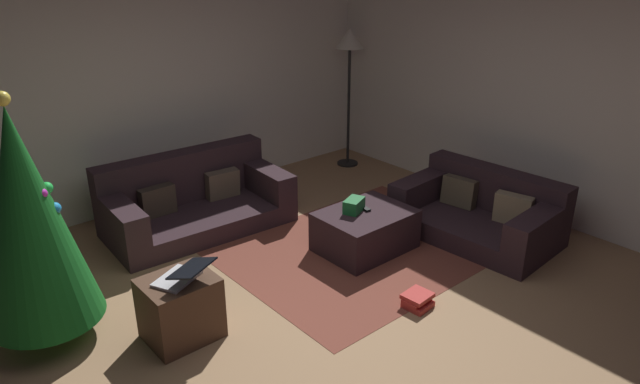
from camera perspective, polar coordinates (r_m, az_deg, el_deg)
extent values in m
plane|color=#93704C|center=(4.63, 0.59, -13.07)|extent=(6.40, 6.40, 0.00)
cube|color=silver|center=(6.60, -17.91, 9.41)|extent=(6.40, 0.12, 2.60)
cube|color=silver|center=(6.44, 22.41, 8.48)|extent=(0.12, 6.40, 2.60)
cube|color=#2D1E23|center=(6.18, -11.77, -2.62)|extent=(1.91, 1.05, 0.21)
cube|color=#2D1E23|center=(6.33, -13.44, 1.52)|extent=(1.87, 0.35, 0.54)
cube|color=#2D1E23|center=(6.43, -5.51, 1.28)|extent=(0.29, 0.95, 0.30)
cube|color=#2D1E23|center=(5.82, -19.09, -2.35)|extent=(0.29, 0.95, 0.30)
cube|color=brown|center=(6.35, -9.56, 0.77)|extent=(0.37, 0.17, 0.31)
cube|color=#372D24|center=(6.08, -15.71, -0.85)|extent=(0.36, 0.13, 0.30)
cube|color=#2D1E23|center=(6.09, 14.98, -3.37)|extent=(1.04, 1.60, 0.21)
cube|color=#2D1E23|center=(6.25, 16.97, 0.30)|extent=(0.34, 1.56, 0.43)
cube|color=#2D1E23|center=(5.73, 20.76, -3.17)|extent=(0.96, 0.30, 0.28)
cube|color=#2D1E23|center=(6.31, 10.19, 0.43)|extent=(0.96, 0.30, 0.28)
cube|color=#8C7A5B|center=(5.98, 18.50, -1.62)|extent=(0.20, 0.38, 0.30)
cube|color=brown|center=(6.25, 13.56, 0.03)|extent=(0.20, 0.38, 0.31)
cube|color=#2D1E23|center=(5.63, 4.46, -3.79)|extent=(0.87, 0.66, 0.39)
cube|color=#19662D|center=(5.51, 3.36, -1.32)|extent=(0.26, 0.21, 0.13)
cube|color=black|center=(5.60, 4.38, -1.57)|extent=(0.08, 0.17, 0.02)
cylinder|color=brown|center=(4.91, -24.91, -11.87)|extent=(0.10, 0.10, 0.19)
cone|color=#145E1E|center=(4.49, -26.80, -2.33)|extent=(0.81, 0.81, 1.61)
sphere|color=#CC33BF|center=(4.75, -24.22, -4.28)|extent=(0.05, 0.05, 0.05)
sphere|color=yellow|center=(4.76, -29.00, -6.56)|extent=(0.05, 0.05, 0.05)
sphere|color=#2699E5|center=(4.98, -27.84, -7.37)|extent=(0.08, 0.08, 0.08)
sphere|color=green|center=(4.45, -25.32, 0.35)|extent=(0.09, 0.09, 0.09)
sphere|color=#2699E5|center=(4.46, -24.65, -1.47)|extent=(0.09, 0.09, 0.09)
sphere|color=#CC33BF|center=(4.36, -25.66, -0.13)|extent=(0.07, 0.07, 0.07)
sphere|color=#F2D84C|center=(4.24, -28.83, 8.06)|extent=(0.10, 0.10, 0.10)
cube|color=#4C3323|center=(4.51, -13.58, -11.07)|extent=(0.52, 0.44, 0.50)
cube|color=silver|center=(4.37, -13.90, -8.27)|extent=(0.39, 0.35, 0.02)
cube|color=black|center=(4.23, -12.49, -7.34)|extent=(0.39, 0.34, 0.07)
cube|color=#B7332D|center=(4.89, 9.61, -10.87)|extent=(0.23, 0.21, 0.05)
cube|color=#B7332D|center=(4.89, 9.51, -10.39)|extent=(0.23, 0.16, 0.03)
cube|color=#B7332D|center=(4.87, 9.58, -10.03)|extent=(0.24, 0.22, 0.04)
cylinder|color=black|center=(7.90, 2.73, 2.86)|extent=(0.28, 0.28, 0.02)
cylinder|color=black|center=(7.67, 2.83, 8.24)|extent=(0.04, 0.04, 1.55)
cone|color=beige|center=(7.49, 2.97, 14.88)|extent=(0.36, 0.36, 0.24)
cube|color=brown|center=(5.71, 4.40, -5.53)|extent=(2.60, 2.00, 0.01)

